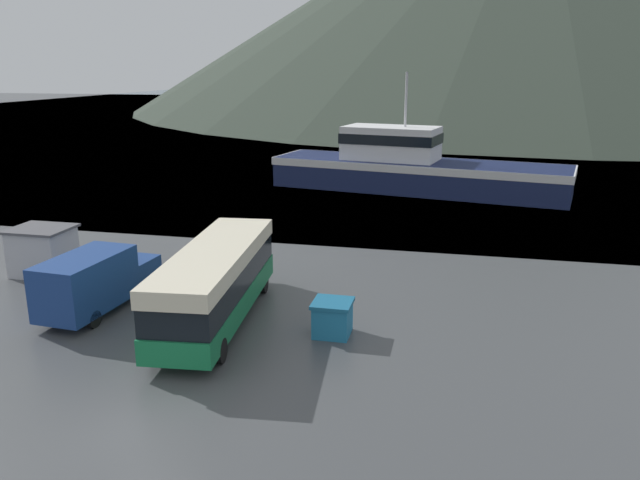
% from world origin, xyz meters
% --- Properties ---
extents(ground_plane, '(400.00, 400.00, 0.00)m').
position_xyz_m(ground_plane, '(0.00, 0.00, 0.00)').
color(ground_plane, '#424447').
extents(water_surface, '(240.00, 240.00, 0.00)m').
position_xyz_m(water_surface, '(0.00, 139.33, 0.00)').
color(water_surface, '#475B6B').
rests_on(water_surface, ground).
extents(tour_bus, '(3.47, 10.26, 3.05)m').
position_xyz_m(tour_bus, '(-0.99, 7.78, 1.73)').
color(tour_bus, '#146B3D').
rests_on(tour_bus, ground).
extents(delivery_van, '(2.57, 6.29, 2.54)m').
position_xyz_m(delivery_van, '(-6.33, 7.77, 1.33)').
color(delivery_van, navy).
rests_on(delivery_van, ground).
extents(fishing_boat, '(24.66, 10.21, 9.48)m').
position_xyz_m(fishing_boat, '(4.35, 37.21, 1.93)').
color(fishing_boat, '#19234C').
rests_on(fishing_boat, water_surface).
extents(storage_bin, '(1.48, 1.48, 1.34)m').
position_xyz_m(storage_bin, '(3.77, 7.52, 0.68)').
color(storage_bin, teal).
rests_on(storage_bin, ground).
extents(dock_kiosk, '(2.83, 2.44, 2.34)m').
position_xyz_m(dock_kiosk, '(-11.55, 11.52, 1.18)').
color(dock_kiosk, '#B2B2B7').
rests_on(dock_kiosk, ground).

